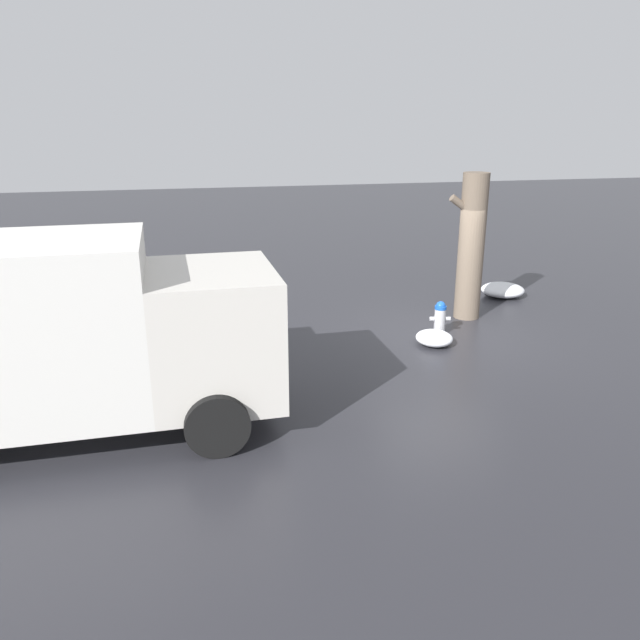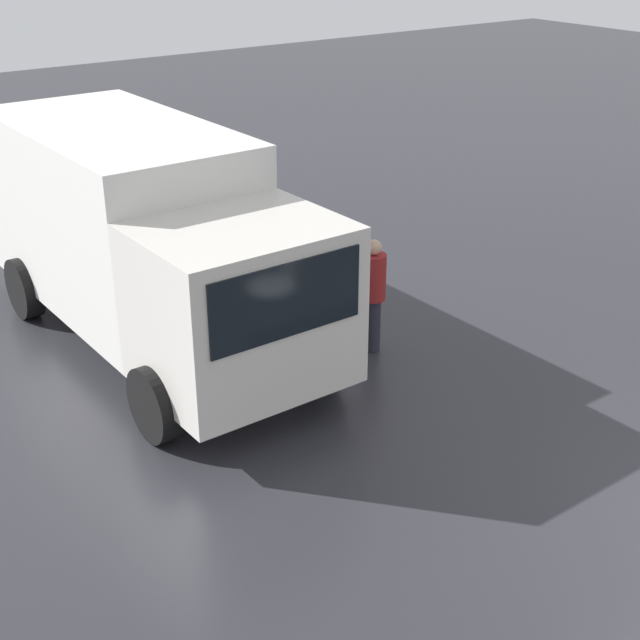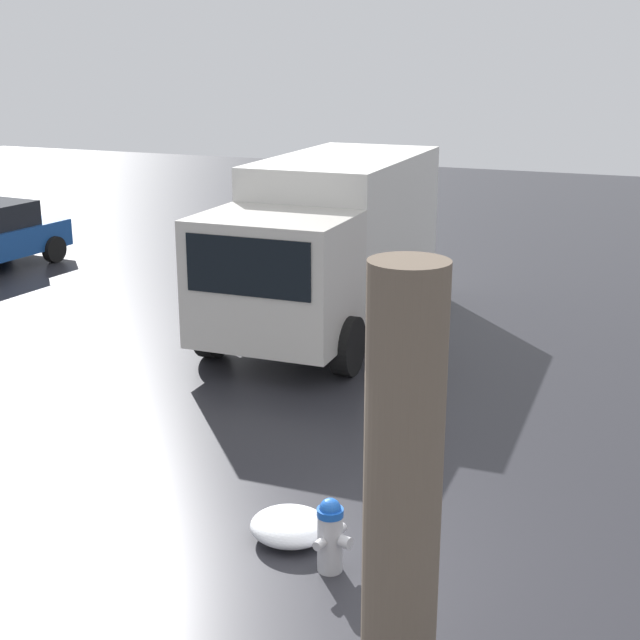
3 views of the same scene
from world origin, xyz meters
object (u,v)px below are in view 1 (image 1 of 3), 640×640
Objects in this scene: fire_hydrant at (440,318)px; delivery_truck at (43,333)px; tree_trunk at (471,247)px; pedestrian at (186,321)px.

fire_hydrant is 7.88m from delivery_truck.
tree_trunk is at bearing 113.94° from delivery_truck.
pedestrian is at bearing 138.31° from delivery_truck.
pedestrian is at bearing 14.05° from tree_trunk.
fire_hydrant is 5.33m from pedestrian.
fire_hydrant is 1.96m from tree_trunk.
delivery_truck is at bearing 24.94° from tree_trunk.
delivery_truck reaches higher than fire_hydrant.
fire_hydrant is 0.22× the size of tree_trunk.
delivery_truck is 3.09m from pedestrian.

